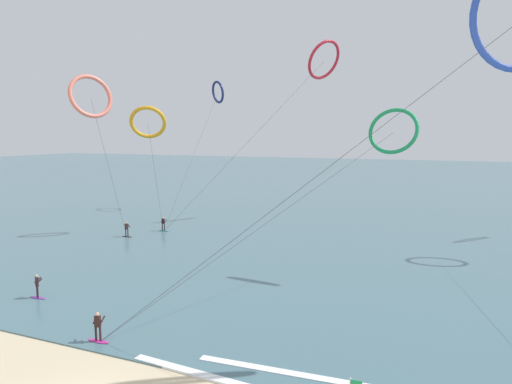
# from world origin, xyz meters

# --- Properties ---
(sea_water) EXTENTS (400.00, 200.00, 0.08)m
(sea_water) POSITION_xyz_m (0.00, 104.49, 0.04)
(sea_water) COLOR #476B75
(sea_water) RESTS_ON ground
(surfer_teal) EXTENTS (1.40, 0.60, 1.70)m
(surfer_teal) POSITION_xyz_m (-17.22, 31.89, 0.82)
(surfer_teal) COLOR teal
(surfer_teal) RESTS_ON ground
(surfer_charcoal) EXTENTS (1.40, 0.66, 1.70)m
(surfer_charcoal) POSITION_xyz_m (-19.21, 27.65, 0.82)
(surfer_charcoal) COLOR black
(surfer_charcoal) RESTS_ON ground
(surfer_magenta) EXTENTS (1.40, 0.60, 1.70)m
(surfer_magenta) POSITION_xyz_m (-3.62, 5.50, 0.82)
(surfer_magenta) COLOR #CC288E
(surfer_magenta) RESTS_ON ground
(surfer_violet) EXTENTS (1.40, 0.72, 1.70)m
(surfer_violet) POSITION_xyz_m (-12.40, 9.29, 0.82)
(surfer_violet) COLOR purple
(surfer_violet) RESTS_ON ground
(kite_coral) EXTENTS (3.26, 7.38, 17.46)m
(kite_coral) POSITION_xyz_m (-19.00, 22.66, 15.24)
(kite_coral) COLOR #EA7260
(kite_coral) RESTS_ON ground
(kite_emerald) EXTENTS (15.42, 19.68, 13.65)m
(kite_emerald) POSITION_xyz_m (9.71, 23.96, 11.78)
(kite_emerald) COLOR #199351
(kite_emerald) RESTS_ON ground
(kite_crimson) EXTENTS (17.49, 19.08, 23.84)m
(kite_crimson) POSITION_xyz_m (-2.22, 47.90, 21.31)
(kite_crimson) COLOR red
(kite_crimson) RESTS_ON ground
(kite_navy) EXTENTS (3.63, 19.50, 19.61)m
(kite_navy) POSITION_xyz_m (-19.17, 49.97, 17.85)
(kite_navy) COLOR navy
(kite_navy) RESTS_ON ground
(kite_amber) EXTENTS (4.84, 4.18, 14.78)m
(kite_amber) POSITION_xyz_m (-18.07, 30.60, 12.87)
(kite_amber) COLOR orange
(kite_amber) RESTS_ON ground
(wave_crest_near) EXTENTS (8.59, 1.06, 0.12)m
(wave_crest_near) POSITION_xyz_m (3.77, 4.57, 0.06)
(wave_crest_near) COLOR white
(wave_crest_near) RESTS_ON ground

